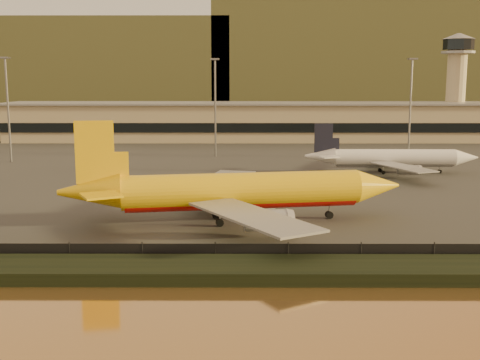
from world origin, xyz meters
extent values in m
plane|color=black|center=(0.00, 0.00, 0.00)|extent=(900.00, 900.00, 0.00)
cube|color=black|center=(0.00, -17.00, 0.70)|extent=(320.00, 7.00, 1.40)
cube|color=#2D2D2D|center=(0.00, 95.00, 0.10)|extent=(320.00, 220.00, 0.20)
cube|color=black|center=(0.00, -13.00, 1.30)|extent=(300.00, 0.05, 2.20)
cube|color=tan|center=(0.00, 125.00, 6.20)|extent=(160.00, 22.00, 12.00)
cube|color=black|center=(0.00, 113.80, 5.20)|extent=(160.00, 0.60, 3.00)
cube|color=gray|center=(0.00, 125.00, 12.50)|extent=(164.00, 24.00, 0.60)
cylinder|color=tan|center=(70.00, 131.00, 15.20)|extent=(6.40, 6.40, 30.00)
cylinder|color=black|center=(70.00, 131.00, 31.95)|extent=(10.40, 10.40, 3.50)
cone|color=gray|center=(70.00, 131.00, 34.70)|extent=(11.20, 11.20, 2.00)
cylinder|color=gray|center=(70.00, 131.00, 29.40)|extent=(11.20, 11.20, 0.80)
cylinder|color=slate|center=(-60.00, 70.00, 12.70)|extent=(0.50, 0.50, 25.00)
cube|color=slate|center=(-60.00, 70.00, 25.40)|extent=(2.20, 2.20, 0.40)
cylinder|color=slate|center=(-10.00, 80.00, 12.70)|extent=(0.50, 0.50, 25.00)
cube|color=slate|center=(-10.00, 80.00, 25.40)|extent=(2.20, 2.20, 0.40)
cylinder|color=slate|center=(40.00, 78.00, 12.70)|extent=(0.50, 0.50, 25.00)
cube|color=slate|center=(40.00, 78.00, 25.40)|extent=(2.20, 2.20, 0.40)
cube|color=brown|center=(-140.00, 340.00, 27.50)|extent=(260.00, 160.00, 55.00)
cube|color=brown|center=(90.00, 340.00, 35.00)|extent=(220.00, 160.00, 70.00)
cylinder|color=#E9B60C|center=(-3.03, 6.61, 4.81)|extent=(33.95, 10.33, 4.85)
cylinder|color=red|center=(-3.03, 6.61, 3.96)|extent=(32.85, 9.12, 3.79)
cone|color=#E9B60C|center=(16.77, 9.92, 4.81)|extent=(7.25, 5.87, 4.85)
cone|color=#E9B60C|center=(-23.74, 3.15, 5.18)|extent=(9.09, 6.17, 4.85)
cube|color=#E9B60C|center=(-22.82, 3.30, 10.52)|extent=(5.13, 1.23, 8.49)
cube|color=#E9B60C|center=(-22.70, 8.24, 5.54)|extent=(5.30, 5.25, 0.29)
cube|color=#E9B60C|center=(-21.10, -1.33, 5.54)|extent=(6.27, 6.25, 0.29)
cube|color=gray|center=(-6.08, 19.21, 3.96)|extent=(10.93, 21.92, 0.29)
cylinder|color=gray|center=(-3.26, 16.48, 2.63)|extent=(5.96, 3.56, 2.67)
cube|color=gray|center=(-1.82, -6.30, 3.96)|extent=(16.54, 21.32, 0.29)
cylinder|color=gray|center=(-0.03, -2.80, 2.63)|extent=(5.96, 3.56, 2.67)
cylinder|color=black|center=(9.63, 8.73, 0.73)|extent=(1.19, 1.01, 1.07)
cylinder|color=slate|center=(9.63, 8.73, 1.29)|extent=(0.19, 0.19, 2.18)
cylinder|color=black|center=(-6.12, 3.88, 0.73)|extent=(1.19, 1.01, 1.07)
cylinder|color=slate|center=(-6.12, 3.88, 1.29)|extent=(0.19, 0.19, 2.18)
cylinder|color=black|center=(-6.84, 8.19, 0.73)|extent=(1.19, 1.01, 1.07)
cylinder|color=slate|center=(-6.84, 8.19, 1.29)|extent=(0.19, 0.19, 2.18)
cylinder|color=white|center=(29.91, 52.14, 3.61)|extent=(25.85, 3.84, 3.59)
cylinder|color=gray|center=(29.91, 52.14, 2.98)|extent=(25.13, 3.04, 2.80)
cone|color=white|center=(45.32, 51.99, 3.61)|extent=(5.05, 3.63, 3.59)
cone|color=white|center=(13.77, 52.30, 3.88)|extent=(6.49, 3.65, 3.59)
cube|color=black|center=(14.49, 52.29, 7.82)|extent=(3.95, 0.33, 6.27)
cube|color=white|center=(15.24, 55.87, 4.14)|extent=(4.48, 4.37, 0.22)
cube|color=white|center=(15.17, 48.70, 4.14)|extent=(4.44, 4.32, 0.22)
cube|color=gray|center=(29.28, 62.01, 2.98)|extent=(10.83, 16.83, 0.22)
cylinder|color=gray|center=(31.05, 59.57, 1.99)|extent=(4.32, 2.01, 1.97)
cube|color=gray|center=(29.09, 42.29, 2.98)|extent=(10.57, 16.85, 0.22)
cylinder|color=gray|center=(30.91, 44.69, 1.99)|extent=(4.32, 2.01, 1.97)
cylinder|color=black|center=(39.77, 52.04, 0.59)|extent=(0.79, 0.64, 0.79)
cylinder|color=slate|center=(39.77, 52.04, 1.01)|extent=(0.19, 0.19, 1.61)
cylinder|color=black|center=(27.20, 50.55, 0.59)|extent=(0.79, 0.64, 0.79)
cylinder|color=slate|center=(27.20, 50.55, 1.01)|extent=(0.19, 0.19, 1.61)
cylinder|color=black|center=(27.23, 53.78, 0.59)|extent=(0.79, 0.64, 0.79)
cylinder|color=slate|center=(27.23, 53.78, 1.01)|extent=(0.19, 0.19, 1.61)
cube|color=#E9B60C|center=(18.61, 29.52, 1.00)|extent=(3.92, 2.85, 1.61)
cube|color=white|center=(-10.05, 36.37, 0.99)|extent=(3.67, 1.97, 1.58)
camera|label=1|loc=(-3.06, -76.66, 20.04)|focal=45.00mm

